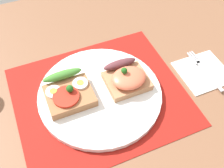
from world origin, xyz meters
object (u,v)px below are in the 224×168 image
object	(u,v)px
sandwich_egg_tomato	(68,92)
napkin	(203,71)
plate	(100,94)
fork	(204,69)
sandwich_salmon	(127,78)

from	to	relation	value
sandwich_egg_tomato	napkin	distance (cm)	33.30
plate	sandwich_egg_tomato	xyz separation A→B (cm)	(-6.74, 1.56, 2.11)
plate	fork	world-z (taller)	plate
sandwich_salmon	plate	bearing A→B (deg)	179.03
sandwich_egg_tomato	napkin	bearing A→B (deg)	-7.94
sandwich_salmon	sandwich_egg_tomato	bearing A→B (deg)	172.89
plate	napkin	size ratio (longest dim) A/B	2.37
plate	fork	size ratio (longest dim) A/B	2.03
sandwich_egg_tomato	napkin	world-z (taller)	sandwich_egg_tomato
sandwich_egg_tomato	fork	bearing A→B (deg)	-7.44
sandwich_salmon	fork	world-z (taller)	sandwich_salmon
plate	sandwich_egg_tomato	world-z (taller)	sandwich_egg_tomato
sandwich_egg_tomato	sandwich_salmon	bearing A→B (deg)	-7.11
plate	sandwich_egg_tomato	distance (cm)	7.24
sandwich_egg_tomato	fork	xyz separation A→B (cm)	(33.09, -4.32, -2.28)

